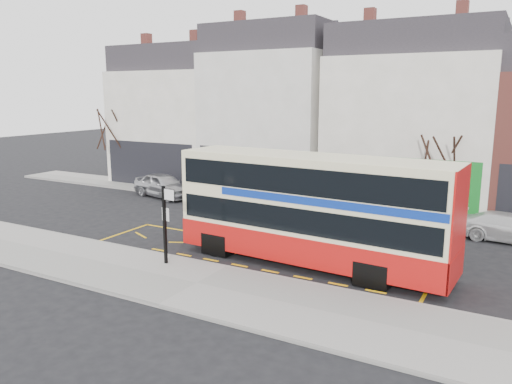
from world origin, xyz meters
The scene contains 15 objects.
ground centered at (0.00, 0.00, 0.00)m, with size 120.00×120.00×0.00m, color black.
pavement centered at (0.00, -2.30, 0.07)m, with size 40.00×4.00×0.15m, color gray.
kerb centered at (0.00, -0.38, 0.07)m, with size 40.00×0.15×0.15m, color gray.
far_pavement centered at (0.00, 11.00, 0.07)m, with size 50.00×3.00×0.15m, color gray.
road_markings centered at (0.00, 1.60, 0.01)m, with size 14.00×3.40×0.01m, color #E8AA0C, non-canonical shape.
terrace_far_left centered at (-13.50, 14.99, 4.82)m, with size 8.00×8.01×10.80m.
terrace_left centered at (-5.50, 14.99, 5.32)m, with size 8.00×8.01×11.80m.
terrace_green_shop centered at (3.50, 14.99, 5.07)m, with size 9.00×8.01×11.30m.
double_decker_bus centered at (2.57, 1.65, 2.24)m, with size 10.78×3.06×4.26m.
bus_stop_post centered at (-2.14, -1.22, 1.95)m, with size 0.74×0.19×3.00m.
car_silver centered at (-10.62, 8.94, 0.77)m, with size 1.81×4.50×1.53m, color #AAAAAF.
car_grey centered at (-2.17, 8.64, 0.74)m, with size 1.56×4.49×1.48m, color #474950.
car_white centered at (9.13, 8.81, 0.63)m, with size 1.76×4.34×1.26m, color silver.
street_tree_left centered at (-17.14, 11.35, 4.71)m, with size 3.20×3.20×6.91m.
street_tree_right centered at (5.69, 10.54, 3.92)m, with size 2.66×2.66×5.75m.
Camera 1 is at (9.60, -15.45, 6.55)m, focal length 35.00 mm.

